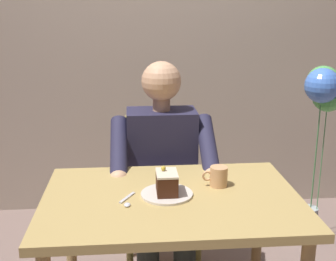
% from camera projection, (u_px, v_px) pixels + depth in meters
% --- Properties ---
extents(cafe_rear_panel, '(6.40, 0.12, 3.00)m').
position_uv_depth(cafe_rear_panel, '(151.00, 4.00, 3.06)').
color(cafe_rear_panel, '#B6A693').
rests_on(cafe_rear_panel, ground).
extents(dining_table, '(1.05, 0.72, 0.74)m').
position_uv_depth(dining_table, '(171.00, 217.00, 1.81)').
color(dining_table, tan).
rests_on(dining_table, ground).
extents(chair, '(0.42, 0.42, 0.89)m').
position_uv_depth(chair, '(161.00, 189.00, 2.49)').
color(chair, tan).
rests_on(chair, ground).
extents(seated_person, '(0.53, 0.58, 1.22)m').
position_uv_depth(seated_person, '(163.00, 176.00, 2.28)').
color(seated_person, '#26253F').
rests_on(seated_person, ground).
extents(dessert_plate, '(0.21, 0.21, 0.01)m').
position_uv_depth(dessert_plate, '(167.00, 194.00, 1.80)').
color(dessert_plate, silver).
rests_on(dessert_plate, dining_table).
extents(cake_slice, '(0.09, 0.12, 0.11)m').
position_uv_depth(cake_slice, '(167.00, 182.00, 1.78)').
color(cake_slice, '#3E1E10').
rests_on(cake_slice, dessert_plate).
extents(coffee_cup, '(0.11, 0.08, 0.09)m').
position_uv_depth(coffee_cup, '(218.00, 176.00, 1.88)').
color(coffee_cup, tan).
rests_on(coffee_cup, dining_table).
extents(dessert_spoon, '(0.07, 0.14, 0.01)m').
position_uv_depth(dessert_spoon, '(127.00, 201.00, 1.73)').
color(dessert_spoon, silver).
rests_on(dessert_spoon, dining_table).
extents(balloon_display, '(0.26, 0.30, 1.14)m').
position_uv_depth(balloon_display, '(322.00, 105.00, 2.65)').
color(balloon_display, '#B2C1C6').
rests_on(balloon_display, ground).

